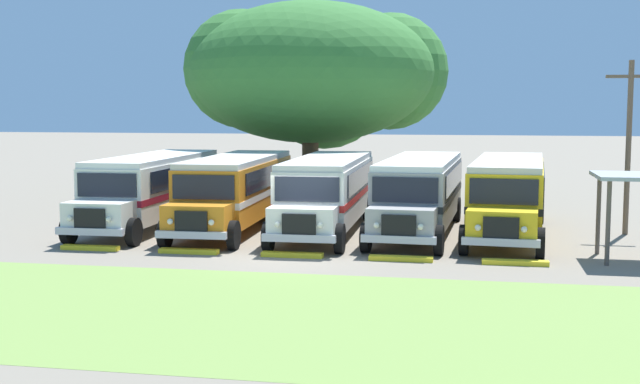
{
  "coord_description": "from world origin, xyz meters",
  "views": [
    {
      "loc": [
        5.68,
        -25.57,
        4.85
      ],
      "look_at": [
        0.0,
        4.44,
        1.6
      ],
      "focal_mm": 45.87,
      "sensor_mm": 36.0,
      "label": 1
    }
  ],
  "objects_px": {
    "parked_bus_slot_1": "(236,188)",
    "parked_bus_slot_2": "(327,190)",
    "parked_bus_slot_3": "(420,191)",
    "parked_bus_slot_4": "(508,192)",
    "utility_pole": "(629,142)",
    "parked_bus_slot_0": "(153,186)",
    "broad_shade_tree": "(315,74)"
  },
  "relations": [
    {
      "from": "parked_bus_slot_0",
      "to": "parked_bus_slot_1",
      "type": "relative_size",
      "value": 1.0
    },
    {
      "from": "parked_bus_slot_1",
      "to": "parked_bus_slot_2",
      "type": "distance_m",
      "value": 3.67
    },
    {
      "from": "parked_bus_slot_3",
      "to": "parked_bus_slot_4",
      "type": "bearing_deg",
      "value": 93.87
    },
    {
      "from": "parked_bus_slot_1",
      "to": "parked_bus_slot_4",
      "type": "bearing_deg",
      "value": 90.54
    },
    {
      "from": "parked_bus_slot_3",
      "to": "parked_bus_slot_4",
      "type": "distance_m",
      "value": 3.32
    },
    {
      "from": "parked_bus_slot_0",
      "to": "broad_shade_tree",
      "type": "relative_size",
      "value": 0.8
    },
    {
      "from": "parked_bus_slot_0",
      "to": "parked_bus_slot_4",
      "type": "distance_m",
      "value": 14.05
    },
    {
      "from": "parked_bus_slot_0",
      "to": "parked_bus_slot_3",
      "type": "xyz_separation_m",
      "value": [
        10.72,
        0.3,
        0.0
      ]
    },
    {
      "from": "parked_bus_slot_1",
      "to": "broad_shade_tree",
      "type": "height_order",
      "value": "broad_shade_tree"
    },
    {
      "from": "utility_pole",
      "to": "parked_bus_slot_1",
      "type": "bearing_deg",
      "value": -175.72
    },
    {
      "from": "parked_bus_slot_0",
      "to": "broad_shade_tree",
      "type": "bearing_deg",
      "value": 156.61
    },
    {
      "from": "parked_bus_slot_1",
      "to": "broad_shade_tree",
      "type": "bearing_deg",
      "value": 172.81
    },
    {
      "from": "parked_bus_slot_3",
      "to": "broad_shade_tree",
      "type": "bearing_deg",
      "value": -147.19
    },
    {
      "from": "broad_shade_tree",
      "to": "parked_bus_slot_1",
      "type": "bearing_deg",
      "value": -95.47
    },
    {
      "from": "parked_bus_slot_2",
      "to": "utility_pole",
      "type": "relative_size",
      "value": 1.67
    },
    {
      "from": "parked_bus_slot_2",
      "to": "utility_pole",
      "type": "distance_m",
      "value": 11.45
    },
    {
      "from": "parked_bus_slot_4",
      "to": "utility_pole",
      "type": "height_order",
      "value": "utility_pole"
    },
    {
      "from": "parked_bus_slot_0",
      "to": "parked_bus_slot_1",
      "type": "bearing_deg",
      "value": 88.38
    },
    {
      "from": "parked_bus_slot_2",
      "to": "broad_shade_tree",
      "type": "xyz_separation_m",
      "value": [
        -2.62,
        11.02,
        4.86
      ]
    },
    {
      "from": "parked_bus_slot_1",
      "to": "parked_bus_slot_2",
      "type": "relative_size",
      "value": 1.0
    },
    {
      "from": "parked_bus_slot_0",
      "to": "parked_bus_slot_4",
      "type": "xyz_separation_m",
      "value": [
        14.04,
        0.37,
        0.0
      ]
    },
    {
      "from": "parked_bus_slot_3",
      "to": "parked_bus_slot_4",
      "type": "height_order",
      "value": "same"
    },
    {
      "from": "parked_bus_slot_3",
      "to": "parked_bus_slot_4",
      "type": "xyz_separation_m",
      "value": [
        3.32,
        0.06,
        0.0
      ]
    },
    {
      "from": "parked_bus_slot_1",
      "to": "parked_bus_slot_0",
      "type": "bearing_deg",
      "value": -92.53
    },
    {
      "from": "parked_bus_slot_0",
      "to": "parked_bus_slot_2",
      "type": "xyz_separation_m",
      "value": [
        7.18,
        -0.06,
        0.0
      ]
    },
    {
      "from": "parked_bus_slot_4",
      "to": "broad_shade_tree",
      "type": "height_order",
      "value": "broad_shade_tree"
    },
    {
      "from": "parked_bus_slot_4",
      "to": "parked_bus_slot_3",
      "type": "bearing_deg",
      "value": -84.59
    },
    {
      "from": "parked_bus_slot_4",
      "to": "utility_pole",
      "type": "relative_size",
      "value": 1.68
    },
    {
      "from": "utility_pole",
      "to": "broad_shade_tree",
      "type": "bearing_deg",
      "value": 144.46
    },
    {
      "from": "utility_pole",
      "to": "parked_bus_slot_4",
      "type": "bearing_deg",
      "value": -170.89
    },
    {
      "from": "parked_bus_slot_3",
      "to": "parked_bus_slot_0",
      "type": "bearing_deg",
      "value": -85.62
    },
    {
      "from": "parked_bus_slot_2",
      "to": "broad_shade_tree",
      "type": "bearing_deg",
      "value": -167.8
    }
  ]
}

